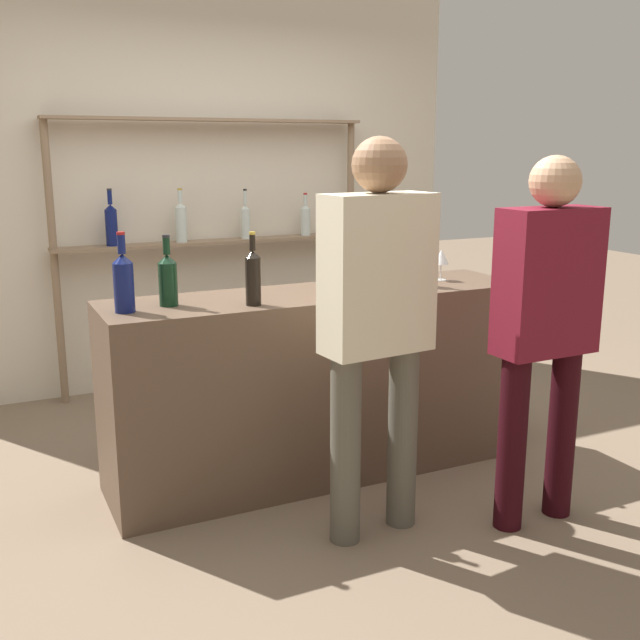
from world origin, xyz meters
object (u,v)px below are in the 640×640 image
counter_bottle_1 (124,281)px  customer_right (546,316)px  counter_bottle_2 (168,278)px  customer_center (377,311)px  counter_bottle_3 (387,259)px  counter_bottle_4 (414,260)px  wine_glass (441,258)px  counter_bottle_0 (253,276)px  ice_bucket (352,269)px

counter_bottle_1 → customer_right: 1.82m
counter_bottle_2 → customer_center: 0.97m
counter_bottle_3 → counter_bottle_4: bearing=2.2°
counter_bottle_3 → wine_glass: 0.38m
counter_bottle_3 → counter_bottle_4: size_ratio=1.14×
counter_bottle_4 → counter_bottle_2: bearing=178.3°
counter_bottle_4 → customer_right: bearing=-82.1°
counter_bottle_0 → counter_bottle_4: (0.93, 0.11, -0.00)m
wine_glass → ice_bucket: (-0.61, -0.14, 0.00)m
customer_right → counter_bottle_4: bearing=7.2°
counter_bottle_3 → customer_center: size_ratio=0.23×
customer_center → wine_glass: bearing=-53.9°
counter_bottle_1 → counter_bottle_2: (0.21, 0.05, -0.01)m
counter_bottle_2 → counter_bottle_3: bearing=-2.3°
counter_bottle_0 → customer_right: customer_right is taller
counter_bottle_1 → customer_center: customer_center is taller
counter_bottle_0 → customer_right: bearing=-35.2°
counter_bottle_4 → customer_right: 0.87m
counter_bottle_0 → customer_right: size_ratio=0.21×
counter_bottle_0 → wine_glass: (1.14, 0.17, -0.01)m
counter_bottle_2 → ice_bucket: bearing=-7.3°
counter_bottle_3 → customer_right: (0.29, -0.85, -0.15)m
counter_bottle_3 → customer_center: bearing=-123.5°
counter_bottle_2 → customer_right: bearing=-32.5°
counter_bottle_2 → customer_center: bearing=-44.0°
counter_bottle_0 → customer_center: customer_center is taller
counter_bottle_4 → ice_bucket: size_ratio=1.36×
counter_bottle_4 → customer_center: bearing=-132.6°
customer_center → counter_bottle_4: bearing=-47.7°
counter_bottle_3 → ice_bucket: (-0.24, -0.07, -0.02)m
counter_bottle_1 → counter_bottle_4: (1.49, 0.01, -0.01)m
customer_right → counter_bottle_1: bearing=61.6°
counter_bottle_1 → customer_center: 1.10m
counter_bottle_0 → counter_bottle_4: counter_bottle_4 is taller
counter_bottle_2 → counter_bottle_4: counter_bottle_4 is taller
counter_bottle_1 → counter_bottle_2: 0.21m
counter_bottle_0 → wine_glass: size_ratio=1.99×
counter_bottle_0 → counter_bottle_4: 0.94m
counter_bottle_2 → counter_bottle_4: 1.28m
counter_bottle_4 → counter_bottle_1: bearing=-179.5°
ice_bucket → customer_right: customer_right is taller
counter_bottle_4 → customer_center: (-0.58, -0.63, -0.09)m
counter_bottle_3 → counter_bottle_2: bearing=177.7°
counter_bottle_0 → counter_bottle_2: size_ratio=1.04×
counter_bottle_0 → customer_center: 0.63m
counter_bottle_4 → wine_glass: counter_bottle_4 is taller
counter_bottle_0 → counter_bottle_2: 0.38m
counter_bottle_4 → counter_bottle_0: bearing=-173.0°
counter_bottle_0 → ice_bucket: 0.53m
counter_bottle_3 → customer_center: (-0.42, -0.63, -0.11)m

